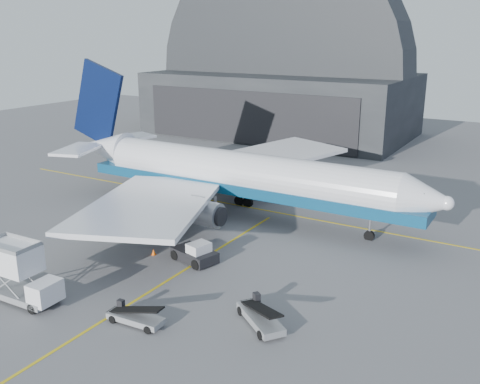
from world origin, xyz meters
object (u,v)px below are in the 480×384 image
Objects in this scene: catering_truck at (19,273)px; belt_loader_a at (135,317)px; airliner at (230,173)px; pushback_tug at (195,254)px; belt_loader_b at (260,316)px.

catering_truck is 1.44× the size of belt_loader_a.
airliner is 26.07m from catering_truck.
catering_truck is 10.14m from belt_loader_a.
pushback_tug is at bearing 99.42° from belt_loader_a.
belt_loader_b reaches higher than belt_loader_a.
catering_truck is 14.78m from pushback_tug.
belt_loader_b is (7.66, 4.42, 0.08)m from belt_loader_a.
belt_loader_a is at bearing -73.92° from airliner.
airliner is at bearing 81.71° from catering_truck.
belt_loader_b is (10.18, -6.53, -0.12)m from pushback_tug.
belt_loader_b is at bearing -53.32° from airliner.
pushback_tug is at bearing -71.37° from airliner.
catering_truck reaches higher than belt_loader_a.
belt_loader_b is (14.57, -19.56, -4.08)m from airliner.
belt_loader_b is at bearing -17.63° from pushback_tug.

